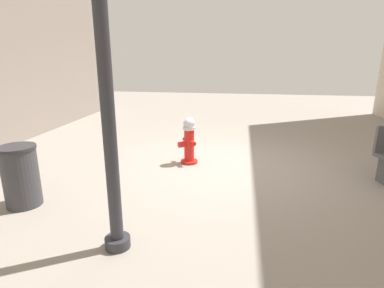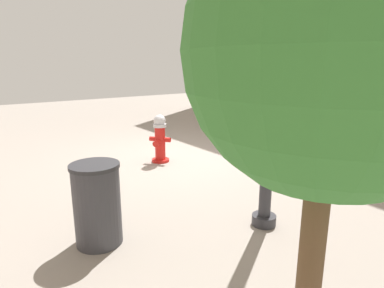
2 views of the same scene
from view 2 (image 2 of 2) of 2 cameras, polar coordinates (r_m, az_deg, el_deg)
ground_plane at (r=6.64m, az=-0.34°, el=-2.09°), size 23.40×23.40×0.00m
fire_hydrant at (r=6.18m, az=-5.65°, el=0.98°), size 0.38×0.39×0.91m
bench_near at (r=8.67m, az=19.10°, el=4.31°), size 1.73×0.83×0.95m
planter_tree at (r=1.37m, az=22.25°, el=3.36°), size 1.13×1.13×2.45m
trash_bin at (r=3.53m, az=-16.29°, el=-10.08°), size 0.50×0.50×0.87m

